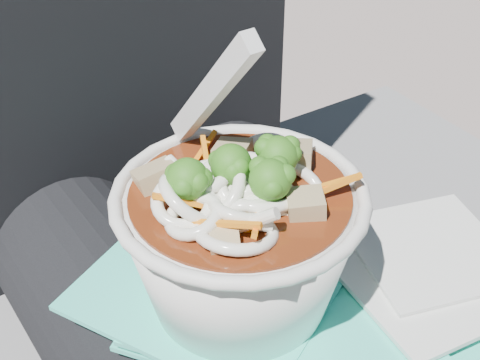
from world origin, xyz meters
TOP-DOWN VIEW (x-y plane):
  - lap at (0.00, 0.00)m, footprint 0.33×0.48m
  - person_body at (-0.00, 0.09)m, footprint 0.34×0.94m
  - plastic_bag at (-0.01, -0.01)m, footprint 0.29×0.31m
  - napkins at (0.09, -0.05)m, footprint 0.15×0.15m
  - udon_bowl at (-0.04, 0.00)m, footprint 0.21×0.21m

SIDE VIEW (x-z plane):
  - lap at x=0.00m, z-range 0.46..0.61m
  - person_body at x=0.00m, z-range 0.06..1.06m
  - plastic_bag at x=-0.01m, z-range 0.61..0.63m
  - napkins at x=0.09m, z-range 0.63..0.63m
  - udon_bowl at x=-0.04m, z-range 0.59..0.79m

